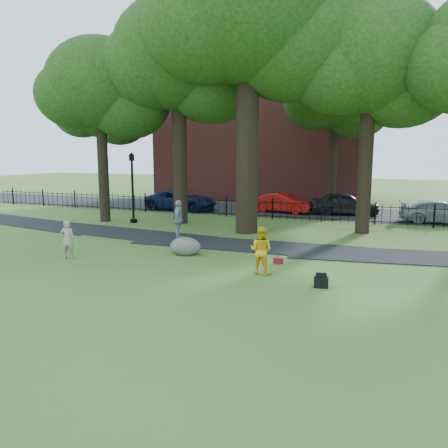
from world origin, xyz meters
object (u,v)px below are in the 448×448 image
at_px(woman, 68,239).
at_px(boulder, 185,245).
at_px(big_tree, 251,22).
at_px(lamppost, 133,189).
at_px(red_sedan, 283,203).
at_px(man, 261,250).

relative_size(woman, boulder, 1.17).
xyz_separation_m(big_tree, woman, (-4.73, -7.89, -9.40)).
height_order(big_tree, lamppost, big_tree).
height_order(big_tree, red_sedan, big_tree).
bearing_deg(lamppost, man, -56.59).
height_order(man, red_sedan, man).
bearing_deg(red_sedan, man, -160.06).
xyz_separation_m(man, boulder, (-3.63, 1.66, -0.43)).
xyz_separation_m(man, red_sedan, (-2.95, 15.22, -0.14)).
bearing_deg(lamppost, boulder, -62.54).
bearing_deg(boulder, big_tree, 81.25).
xyz_separation_m(big_tree, red_sedan, (-0.18, 7.94, -9.48)).
height_order(boulder, red_sedan, red_sedan).
distance_m(woman, man, 7.52).
height_order(man, lamppost, lamppost).
bearing_deg(boulder, red_sedan, 87.11).
distance_m(big_tree, lamppost, 10.94).
bearing_deg(man, lamppost, -30.73).
relative_size(woman, lamppost, 0.37).
bearing_deg(man, boulder, -17.37).
bearing_deg(woman, red_sedan, -129.31).
distance_m(big_tree, red_sedan, 12.36).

